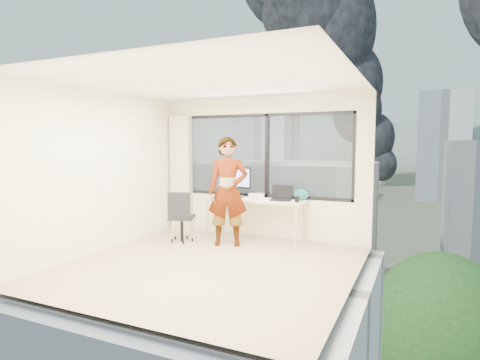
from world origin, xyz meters
The scene contains 25 objects.
floor centered at (0.00, 0.00, 0.00)m, with size 4.00×4.00×0.01m, color tan.
ceiling centered at (0.00, 0.00, 2.60)m, with size 4.00×4.00×0.01m, color white.
wall_front centered at (0.00, -2.00, 1.30)m, with size 4.00×0.01×2.60m, color #EFEAB8.
wall_left centered at (-2.00, 0.00, 1.30)m, with size 0.01×4.00×2.60m, color #EFEAB8.
wall_right centered at (2.00, 0.00, 1.30)m, with size 0.01×4.00×2.60m, color #EFEAB8.
window_wall centered at (0.05, 2.00, 1.52)m, with size 3.30×0.16×1.55m, color black, non-canonical shape.
curtain centered at (-1.72, 1.88, 1.15)m, with size 0.45×0.14×2.30m, color #F7F0C1.
desk centered at (0.00, 1.66, 0.38)m, with size 1.80×0.60×0.75m, color beige.
chair centered at (-1.15, 1.01, 0.46)m, with size 0.47×0.47×0.93m, color black, non-canonical shape.
person centered at (-0.28, 1.12, 0.93)m, with size 0.68×0.45×1.87m, color #2D2D33.
monitor centered at (-0.39, 1.73, 1.04)m, with size 0.58×0.12×0.58m, color black, non-canonical shape.
game_console centered at (-0.07, 1.90, 0.79)m, with size 0.29×0.24×0.07m, color white.
laptop centered at (0.48, 1.69, 0.87)m, with size 0.37×0.39×0.24m, color black, non-canonical shape.
cellphone centered at (0.51, 1.56, 0.76)m, with size 0.11×0.05×0.01m, color black.
pen_cup centered at (0.80, 1.61, 0.80)m, with size 0.08×0.08×0.10m, color black.
handbag centered at (0.80, 1.84, 0.85)m, with size 0.26×0.13×0.20m, color #0C4648.
exterior_ground centered at (0.00, 120.00, -14.00)m, with size 400.00×400.00×0.04m, color #515B3D.
near_bldg_a centered at (-9.00, 30.00, -7.00)m, with size 16.00×12.00×14.00m, color beige.
far_tower_a centered at (-35.00, 95.00, 0.00)m, with size 14.00×14.00×28.00m, color silver.
far_tower_b centered at (8.00, 120.00, 1.00)m, with size 13.00×13.00×30.00m, color silver.
far_tower_d centered at (-60.00, 150.00, -3.00)m, with size 16.00×14.00×22.00m, color silver.
hill_a centered at (-120.00, 320.00, -14.00)m, with size 288.00×216.00×90.00m, color slate.
tree_a centered at (-16.00, 22.00, -10.00)m, with size 7.00×7.00×8.00m, color #1D4D19, non-canonical shape.
tree_b centered at (4.00, 18.00, -9.50)m, with size 7.60×7.60×9.00m, color #1D4D19, non-canonical shape.
smoke_plume_a centered at (-10.00, 150.00, 39.00)m, with size 40.00×24.00×90.00m, color black, non-canonical shape.
Camera 1 is at (2.71, -4.91, 1.75)m, focal length 29.63 mm.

